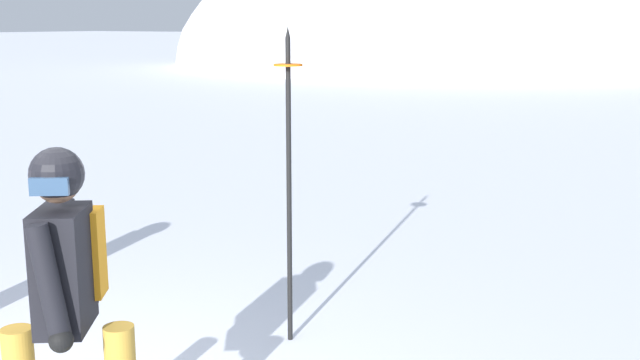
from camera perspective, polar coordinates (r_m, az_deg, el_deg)
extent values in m
ellipsoid|color=white|center=(42.78, 8.52, 8.33)|extent=(28.87, 25.98, 15.00)
cube|color=black|center=(3.86, -18.31, -6.24)|extent=(0.38, 0.42, 0.58)
cylinder|color=black|center=(4.07, -17.49, -5.27)|extent=(0.20, 0.18, 0.57)
cylinder|color=black|center=(3.65, -19.24, -7.33)|extent=(0.20, 0.18, 0.57)
sphere|color=black|center=(4.15, -16.67, -8.50)|extent=(0.11, 0.11, 0.11)
sphere|color=black|center=(3.70, -18.46, -11.11)|extent=(0.11, 0.11, 0.11)
cube|color=orange|center=(4.04, -17.61, -5.12)|extent=(0.33, 0.30, 0.44)
cube|color=orange|center=(4.15, -17.21, -5.79)|extent=(0.20, 0.16, 0.20)
sphere|color=#9E7051|center=(3.75, -18.72, -0.04)|extent=(0.21, 0.21, 0.21)
sphere|color=black|center=(3.75, -18.75, 0.40)|extent=(0.25, 0.25, 0.25)
cube|color=navy|center=(3.63, -19.25, -0.45)|extent=(0.16, 0.12, 0.08)
cylinder|color=black|center=(5.46, -2.28, -1.07)|extent=(0.04, 0.04, 2.17)
cylinder|color=orange|center=(5.34, -2.36, 8.43)|extent=(0.20, 0.20, 0.02)
cone|color=black|center=(5.33, -2.38, 10.80)|extent=(0.04, 0.04, 0.08)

